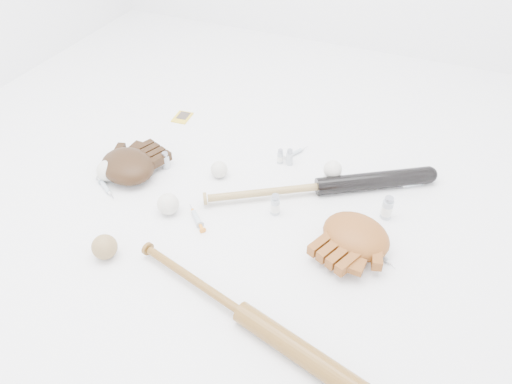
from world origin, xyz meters
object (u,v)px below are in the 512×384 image
at_px(glove_dark, 128,166).
at_px(bat_wood, 242,313).
at_px(pedestal, 331,180).
at_px(bat_dark, 319,186).

bearing_deg(glove_dark, bat_wood, -11.00).
relative_size(bat_wood, pedestal, 13.12).
xyz_separation_m(glove_dark, pedestal, (0.74, 0.26, -0.03)).
height_order(bat_dark, pedestal, bat_dark).
bearing_deg(pedestal, glove_dark, -160.67).
bearing_deg(bat_wood, bat_dark, 102.66).
xyz_separation_m(bat_dark, bat_wood, (-0.03, -0.63, -0.00)).
bearing_deg(glove_dark, pedestal, 40.88).
relative_size(bat_dark, bat_wood, 1.07).
xyz_separation_m(bat_dark, pedestal, (0.03, 0.07, -0.02)).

